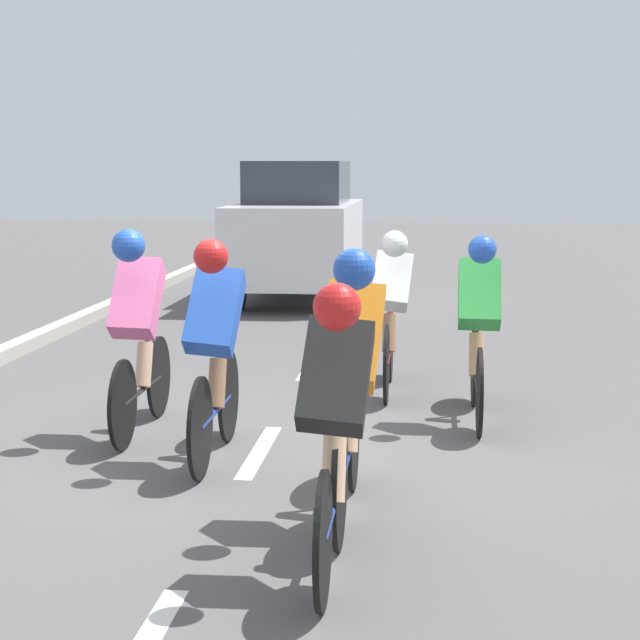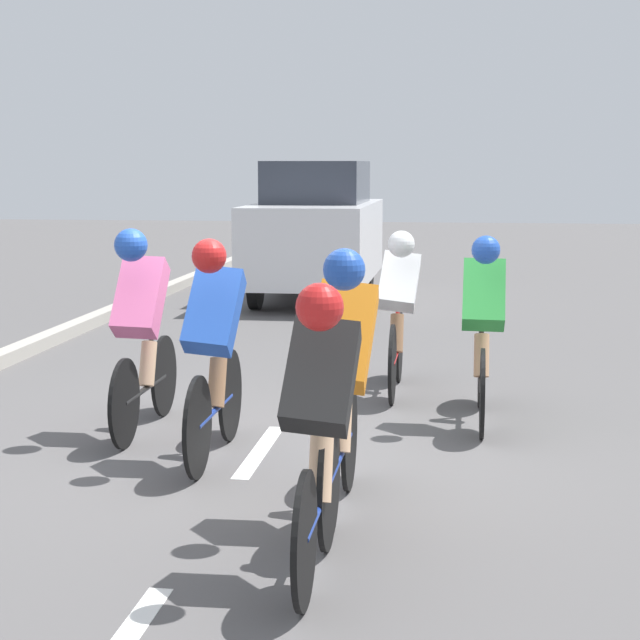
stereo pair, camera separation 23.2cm
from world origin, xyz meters
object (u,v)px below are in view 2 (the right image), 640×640
Objects in this scene: cyclist_black at (320,421)px; cyclist_orange at (342,380)px; cyclist_green at (483,326)px; cyclist_white at (398,308)px; cyclist_blue at (214,344)px; support_car at (316,230)px; cyclist_pink at (141,324)px.

cyclist_orange is at bearing -90.82° from cyclist_black.
cyclist_orange is at bearing 71.35° from cyclist_green.
cyclist_blue is (1.10, 2.32, 0.04)m from cyclist_white.
cyclist_orange reaches higher than cyclist_black.
cyclist_orange is 0.45× the size of support_car.
cyclist_pink is at bearing 42.34° from cyclist_white.
cyclist_green is at bearing -165.51° from cyclist_pink.
cyclist_black is at bearing 123.06° from cyclist_pink.
cyclist_white is 0.94× the size of cyclist_orange.
cyclist_black is 0.96× the size of cyclist_pink.
support_car is at bearing -75.98° from cyclist_white.
cyclist_white is 3.43m from cyclist_orange.
cyclist_green is 1.04× the size of cyclist_white.
cyclist_blue is at bearing 64.59° from cyclist_white.
cyclist_pink reaches higher than cyclist_black.
cyclist_orange reaches higher than cyclist_blue.
cyclist_black is 3.11m from cyclist_pink.
cyclist_green is at bearing 107.33° from support_car.
cyclist_black is 0.42× the size of support_car.
cyclist_white is 0.42× the size of support_car.
cyclist_green is (-0.83, -3.26, -0.01)m from cyclist_black.
cyclist_white is at bearing -137.66° from cyclist_pink.
cyclist_black reaches higher than cyclist_white.
support_car is (0.53, -8.86, 0.22)m from cyclist_blue.
support_car is at bearing -81.99° from cyclist_black.
cyclist_green is 1.04× the size of cyclist_blue.
cyclist_green is 0.44× the size of support_car.
cyclist_white is (-0.12, -4.26, -0.02)m from cyclist_black.
cyclist_black is 0.92× the size of cyclist_orange.
cyclist_green is at bearing -144.06° from cyclist_blue.
cyclist_pink is 1.01× the size of cyclist_blue.
cyclist_blue is at bearing 136.97° from cyclist_pink.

